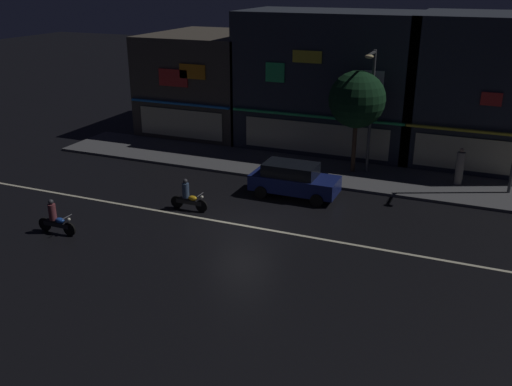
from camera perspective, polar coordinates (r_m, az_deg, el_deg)
name	(u,v)px	position (r m, az deg, el deg)	size (l,w,h in m)	color
ground_plane	(243,226)	(24.76, -1.34, -3.31)	(140.00, 140.00, 0.00)	black
lane_divider_stripe	(243,225)	(24.76, -1.34, -3.29)	(28.58, 0.16, 0.01)	beige
sidewalk_far	(302,169)	(31.90, 4.66, 2.45)	(30.08, 4.47, 0.14)	#4C4C4F
storefront_left_block	(331,81)	(35.83, 7.57, 11.14)	(10.94, 6.26, 8.30)	#2D333D
storefront_center_block	(488,89)	(35.41, 22.33, 9.66)	(8.19, 7.85, 8.31)	#2D333D
storefront_right_block	(211,82)	(40.46, -4.59, 11.15)	(7.44, 8.96, 6.58)	#4C443A
streetlamp_west	(371,102)	(30.49, 11.48, 8.98)	(0.44, 1.64, 6.56)	#47494C
pedestrian_on_sidewalk	(460,168)	(30.81, 19.85, 2.43)	(0.41, 0.41, 1.92)	gray
street_tree	(357,100)	(30.60, 10.16, 9.25)	(3.01, 3.01, 5.50)	#473323
parked_car_near_kerb	(293,179)	(27.81, 3.80, 1.38)	(4.30, 1.98, 1.67)	navy
motorcycle_lead	(188,197)	(26.35, -6.89, -0.42)	(1.90, 0.60, 1.52)	black
motorcycle_following	(55,219)	(25.27, -19.61, -2.51)	(1.90, 0.60, 1.52)	black
traffic_cone	(281,183)	(28.96, 2.57, 0.97)	(0.36, 0.36, 0.55)	orange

